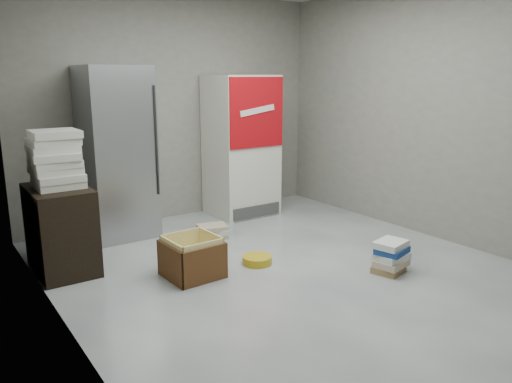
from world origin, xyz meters
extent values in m
plane|color=beige|center=(0.00, 0.00, 0.00)|extent=(5.00, 5.00, 0.00)
cube|color=gray|center=(0.00, 2.50, 1.40)|extent=(4.00, 0.04, 2.80)
cube|color=gray|center=(-2.00, 0.00, 1.40)|extent=(0.04, 5.00, 2.80)
cube|color=gray|center=(2.00, 0.00, 1.40)|extent=(0.04, 5.00, 2.80)
cube|color=#A7A9AF|center=(-0.90, 2.13, 0.95)|extent=(0.70, 0.70, 1.90)
cylinder|color=#333333|center=(-0.58, 1.77, 1.10)|extent=(0.02, 0.02, 1.19)
cube|color=silver|center=(0.75, 2.13, 0.90)|extent=(0.80, 0.70, 1.80)
cube|color=#B10A11|center=(0.75, 1.77, 1.35)|extent=(0.78, 0.02, 0.85)
cube|color=white|center=(0.75, 1.75, 1.38)|extent=(0.50, 0.01, 0.14)
cube|color=#3F3F3F|center=(0.75, 1.77, 0.10)|extent=(0.70, 0.02, 0.15)
cube|color=black|center=(-1.73, 1.40, 0.40)|extent=(0.50, 0.80, 0.80)
cube|color=white|center=(-1.71, 1.39, 0.83)|extent=(0.41, 0.41, 0.06)
cube|color=white|center=(-1.71, 1.39, 0.90)|extent=(0.41, 0.41, 0.06)
cube|color=white|center=(-1.73, 1.40, 0.96)|extent=(0.41, 0.41, 0.06)
cube|color=white|center=(-1.73, 1.40, 1.03)|extent=(0.40, 0.40, 0.06)
cube|color=white|center=(-1.73, 1.39, 1.09)|extent=(0.42, 0.42, 0.06)
cube|color=white|center=(-1.73, 1.41, 1.16)|extent=(0.40, 0.40, 0.06)
cube|color=white|center=(-1.72, 1.41, 1.22)|extent=(0.41, 0.41, 0.06)
cube|color=white|center=(-1.71, 1.40, 1.29)|extent=(0.40, 0.40, 0.06)
cube|color=olive|center=(0.76, -0.38, 0.03)|extent=(0.35, 0.31, 0.06)
cube|color=tan|center=(0.76, -0.41, 0.09)|extent=(0.34, 0.28, 0.06)
cube|color=silver|center=(0.77, -0.40, 0.15)|extent=(0.31, 0.25, 0.06)
cube|color=navy|center=(0.77, -0.40, 0.21)|extent=(0.35, 0.30, 0.05)
cube|color=silver|center=(0.76, -0.39, 0.27)|extent=(0.34, 0.29, 0.06)
cube|color=tan|center=(-0.10, 1.44, 0.02)|extent=(0.38, 0.33, 0.05)
cube|color=silver|center=(-0.08, 1.45, 0.07)|extent=(0.39, 0.36, 0.05)
cube|color=tan|center=(-0.10, 1.44, 0.12)|extent=(0.37, 0.32, 0.04)
cube|color=gold|center=(-0.80, 0.57, 0.01)|extent=(0.46, 0.46, 0.01)
cube|color=brown|center=(-0.81, 0.80, 0.17)|extent=(0.47, 0.04, 0.33)
cube|color=brown|center=(-0.79, 0.35, 0.17)|extent=(0.47, 0.04, 0.33)
cube|color=brown|center=(-1.03, 0.56, 0.17)|extent=(0.04, 0.47, 0.33)
cube|color=brown|center=(-0.57, 0.58, 0.17)|extent=(0.04, 0.47, 0.33)
cube|color=gold|center=(-0.81, 0.78, 0.19)|extent=(0.43, 0.03, 0.38)
cube|color=gold|center=(-0.79, 0.37, 0.19)|extent=(0.43, 0.03, 0.38)
cube|color=gold|center=(-1.01, 0.56, 0.19)|extent=(0.03, 0.43, 0.38)
cube|color=gold|center=(-0.59, 0.58, 0.19)|extent=(0.03, 0.43, 0.38)
cylinder|color=gold|center=(-0.14, 0.49, 0.04)|extent=(0.36, 0.36, 0.08)
camera|label=1|loc=(-2.76, -3.28, 1.80)|focal=35.00mm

